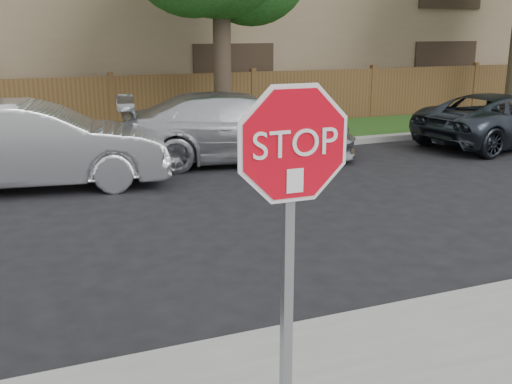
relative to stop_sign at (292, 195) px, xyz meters
name	(u,v)px	position (x,y,z in m)	size (l,w,h in m)	color
ground	(306,329)	(0.89, 1.48, -1.83)	(90.00, 90.00, 0.00)	black
far_curb	(138,158)	(0.89, 9.63, -1.75)	(70.00, 0.30, 0.15)	gray
grass_strip	(125,145)	(0.89, 11.28, -1.77)	(70.00, 3.00, 0.12)	#1E4714
fence	(112,107)	(0.89, 12.88, -1.03)	(70.00, 0.12, 1.60)	brown
apartment_building	(80,6)	(0.89, 18.48, 1.70)	(35.20, 9.20, 7.20)	#8E7858
stop_sign	(292,195)	(0.00, 0.00, 0.00)	(1.01, 0.13, 2.55)	gray
sedan_left	(35,146)	(-1.24, 8.08, -1.05)	(1.64, 4.71, 1.55)	silver
sedan_right	(239,127)	(2.95, 8.81, -1.09)	(2.08, 5.12, 1.49)	silver
sedan_far_right	(501,119)	(9.58, 8.12, -1.19)	(2.11, 4.58, 1.27)	#2F363F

